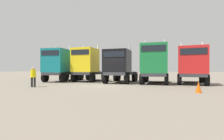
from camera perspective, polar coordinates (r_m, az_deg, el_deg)
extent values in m
plane|color=gray|center=(14.62, -2.54, -5.36)|extent=(200.00, 200.00, 0.00)
cube|color=#333338|center=(21.68, -15.69, -1.07)|extent=(2.61, 6.16, 0.30)
cube|color=#14727A|center=(20.18, -18.15, 2.97)|extent=(2.57, 2.64, 2.61)
cube|color=black|center=(19.18, -20.15, 5.45)|extent=(2.10, 0.18, 0.55)
cylinder|color=silver|center=(20.94, -13.92, 3.69)|extent=(0.19, 0.19, 3.21)
cylinder|color=silver|center=(21.88, -18.35, 3.54)|extent=(0.19, 0.19, 3.21)
cylinder|color=#333338|center=(22.84, -14.06, -0.48)|extent=(1.17, 1.17, 0.12)
cylinder|color=black|center=(19.15, -16.20, -2.49)|extent=(0.42, 1.06, 1.04)
cylinder|color=black|center=(20.33, -21.59, -2.34)|extent=(0.42, 1.06, 1.04)
cylinder|color=black|center=(22.45, -11.47, -2.10)|extent=(0.42, 1.06, 1.04)
cylinder|color=black|center=(23.47, -16.34, -2.01)|extent=(0.42, 1.06, 1.04)
cylinder|color=black|center=(23.45, -10.33, -2.00)|extent=(0.42, 1.06, 1.04)
cylinder|color=black|center=(24.42, -15.05, -1.92)|extent=(0.42, 1.06, 1.04)
cube|color=#333338|center=(20.99, -6.84, -1.00)|extent=(2.23, 5.93, 0.30)
cube|color=yellow|center=(19.49, -8.92, 3.25)|extent=(2.41, 2.56, 2.65)
cube|color=black|center=(18.41, -10.75, 5.93)|extent=(2.10, 0.05, 0.55)
cylinder|color=silver|center=(20.41, -4.72, 3.96)|extent=(0.18, 0.18, 3.25)
cylinder|color=silver|center=(21.21, -9.47, 3.81)|extent=(0.18, 0.18, 3.25)
cylinder|color=#333338|center=(22.17, -5.43, -0.39)|extent=(1.11, 1.11, 0.12)
cylinder|color=black|center=(18.49, -6.67, -2.52)|extent=(0.36, 1.08, 1.08)
cylinder|color=black|center=(19.50, -12.57, -2.38)|extent=(0.36, 1.08, 1.08)
cylinder|color=black|center=(21.83, -2.72, -2.11)|extent=(0.36, 1.08, 1.08)
cylinder|color=black|center=(22.70, -7.93, -2.02)|extent=(0.36, 1.08, 1.08)
cylinder|color=black|center=(22.86, -1.75, -2.00)|extent=(0.36, 1.08, 1.08)
cylinder|color=black|center=(23.69, -6.77, -1.93)|extent=(0.36, 1.08, 1.08)
cube|color=#333338|center=(18.74, 3.32, -1.09)|extent=(2.25, 5.96, 0.30)
cube|color=black|center=(17.09, 1.84, 3.02)|extent=(2.42, 2.50, 2.22)
cube|color=black|center=(15.93, 0.56, 5.34)|extent=(2.10, 0.06, 0.55)
cylinder|color=silver|center=(18.22, 5.94, 3.79)|extent=(0.18, 0.18, 2.82)
cylinder|color=silver|center=(18.71, 0.23, 3.69)|extent=(0.18, 0.18, 2.82)
cylinder|color=#333338|center=(20.00, 4.27, -0.41)|extent=(1.11, 1.11, 0.12)
cylinder|color=black|center=(16.29, 5.03, -2.85)|extent=(0.36, 1.10, 1.10)
cylinder|color=black|center=(16.92, -2.26, -2.74)|extent=(0.36, 1.10, 1.10)
cylinder|color=black|center=(19.85, 7.40, -2.31)|extent=(0.36, 1.10, 1.10)
cylinder|color=black|center=(20.37, 1.31, -2.25)|extent=(0.36, 1.10, 1.10)
cylinder|color=black|center=(20.93, 7.96, -2.18)|extent=(0.36, 1.10, 1.10)
cylinder|color=black|center=(21.43, 2.15, -2.13)|extent=(0.36, 1.10, 1.10)
cube|color=#333338|center=(18.12, 14.33, -1.36)|extent=(2.21, 5.71, 0.30)
cube|color=#197238|center=(16.46, 13.99, 3.75)|extent=(2.40, 2.34, 2.72)
cube|color=black|center=(15.36, 13.71, 7.14)|extent=(2.10, 0.04, 0.55)
cylinder|color=silver|center=(17.76, 17.34, 4.45)|extent=(0.18, 0.18, 3.32)
cylinder|color=silver|center=(17.88, 11.22, 4.43)|extent=(0.18, 0.18, 3.32)
cylinder|color=#333338|center=(19.36, 14.55, -0.64)|extent=(1.10, 1.10, 0.12)
cylinder|color=black|center=(15.95, 17.83, -3.06)|extent=(0.35, 1.03, 1.02)
cylinder|color=black|center=(16.10, 9.96, -3.02)|extent=(0.35, 1.03, 1.02)
cylinder|color=black|center=(19.35, 17.81, -2.49)|extent=(0.35, 1.03, 1.02)
cylinder|color=black|center=(19.47, 11.31, -2.47)|extent=(0.35, 1.03, 1.02)
cylinder|color=black|center=(20.45, 17.80, -2.35)|extent=(0.35, 1.03, 1.02)
cylinder|color=black|center=(20.56, 11.65, -2.33)|extent=(0.35, 1.03, 1.02)
cube|color=#333338|center=(19.02, 25.15, -1.37)|extent=(2.73, 6.40, 0.30)
cube|color=red|center=(17.12, 25.45, 3.02)|extent=(2.60, 2.61, 2.42)
cube|color=black|center=(15.95, 25.67, 5.70)|extent=(2.10, 0.22, 0.55)
cylinder|color=silver|center=(18.56, 28.17, 3.72)|extent=(0.19, 0.19, 3.02)
cylinder|color=silver|center=(18.47, 22.29, 3.74)|extent=(0.19, 0.19, 3.02)
cylinder|color=#333338|center=(20.38, 24.98, -0.68)|extent=(1.19, 1.19, 0.12)
cylinder|color=black|center=(16.71, 29.30, -2.96)|extent=(0.44, 1.03, 1.00)
cylinder|color=black|center=(16.60, 21.73, -2.97)|extent=(0.44, 1.03, 1.00)
cylinder|color=black|center=(20.62, 28.02, -2.37)|extent=(0.44, 1.03, 1.00)
cylinder|color=black|center=(20.53, 21.89, -2.37)|extent=(0.44, 1.03, 1.00)
cylinder|color=black|center=(21.72, 27.74, -2.24)|extent=(0.44, 1.03, 1.00)
cylinder|color=black|center=(21.63, 21.93, -2.25)|extent=(0.44, 1.03, 1.00)
cylinder|color=black|center=(14.87, -24.56, -3.77)|extent=(0.16, 0.16, 0.78)
cylinder|color=black|center=(15.06, -25.35, -3.72)|extent=(0.16, 0.16, 0.78)
cylinder|color=yellow|center=(14.93, -24.96, -1.07)|extent=(0.40, 0.40, 0.62)
sphere|color=tan|center=(14.93, -24.96, 0.52)|extent=(0.21, 0.21, 0.21)
cone|color=#F2590C|center=(11.51, 27.07, -5.16)|extent=(0.36, 0.36, 0.68)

